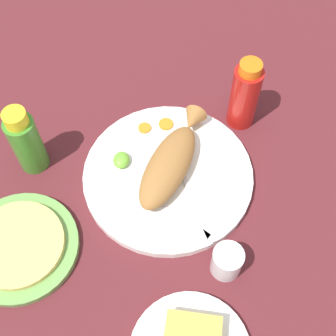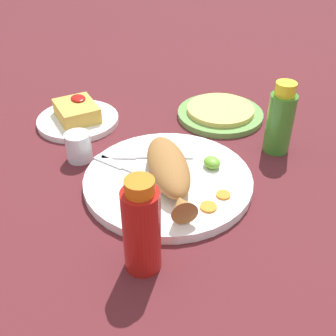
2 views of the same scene
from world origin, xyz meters
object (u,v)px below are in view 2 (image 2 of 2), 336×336
object	(u,v)px
hot_sauce_bottle_red	(142,228)
tortilla_plate	(220,114)
side_plate_fries	(78,120)
hot_sauce_bottle_green	(281,120)
fork_near	(127,169)
fork_far	(141,157)
main_plate	(168,180)
fried_fish	(169,170)
salt_cup	(79,148)

from	to	relation	value
hot_sauce_bottle_red	tortilla_plate	bearing A→B (deg)	-47.26
side_plate_fries	hot_sauce_bottle_green	bearing A→B (deg)	-132.48
fork_near	hot_sauce_bottle_red	distance (m)	0.23
fork_far	tortilla_plate	xyz separation A→B (m)	(0.09, -0.26, -0.01)
main_plate	fried_fish	bearing A→B (deg)	163.49
hot_sauce_bottle_green	salt_cup	size ratio (longest dim) A/B	2.58
fork_far	salt_cup	size ratio (longest dim) A/B	2.81
fried_fish	hot_sauce_bottle_red	bearing A→B (deg)	156.58
fork_far	side_plate_fries	world-z (taller)	fork_far
fried_fish	fork_far	size ratio (longest dim) A/B	1.42
fork_near	main_plate	bearing A→B (deg)	-162.68
fork_far	hot_sauce_bottle_green	distance (m)	0.30
hot_sauce_bottle_red	side_plate_fries	bearing A→B (deg)	-6.05
fork_far	hot_sauce_bottle_red	size ratio (longest dim) A/B	1.04
main_plate	salt_cup	world-z (taller)	salt_cup
main_plate	fork_far	size ratio (longest dim) A/B	1.91
salt_cup	hot_sauce_bottle_red	bearing A→B (deg)	178.96
main_plate	fried_fish	xyz separation A→B (m)	(-0.01, 0.00, 0.03)
fried_fish	hot_sauce_bottle_green	world-z (taller)	hot_sauce_bottle_green
fork_near	salt_cup	size ratio (longest dim) A/B	2.81
fork_far	salt_cup	distance (m)	0.13
hot_sauce_bottle_green	tortilla_plate	xyz separation A→B (m)	(0.18, 0.03, -0.07)
salt_cup	main_plate	bearing A→B (deg)	-143.08
hot_sauce_bottle_red	main_plate	bearing A→B (deg)	-38.54
main_plate	hot_sauce_bottle_green	distance (m)	0.27
fork_near	side_plate_fries	world-z (taller)	fork_near
fried_fish	side_plate_fries	xyz separation A→B (m)	(0.32, 0.07, -0.04)
main_plate	fork_near	size ratio (longest dim) A/B	1.91
main_plate	fork_near	world-z (taller)	fork_near
fried_fish	fork_near	xyz separation A→B (m)	(0.07, 0.06, -0.02)
hot_sauce_bottle_red	side_plate_fries	size ratio (longest dim) A/B	0.85
fork_far	side_plate_fries	xyz separation A→B (m)	(0.23, 0.06, -0.01)
hot_sauce_bottle_red	hot_sauce_bottle_green	size ratio (longest dim) A/B	1.05
hot_sauce_bottle_red	side_plate_fries	world-z (taller)	hot_sauce_bottle_red
fried_fish	side_plate_fries	distance (m)	0.33
fried_fish	main_plate	bearing A→B (deg)	0.00
fried_fish	fork_near	world-z (taller)	fried_fish
fried_fish	hot_sauce_bottle_red	world-z (taller)	hot_sauce_bottle_red
fork_near	tortilla_plate	world-z (taller)	fork_near
fork_near	fork_far	xyz separation A→B (m)	(0.03, -0.04, 0.00)
main_plate	fried_fish	distance (m)	0.04
main_plate	tortilla_plate	world-z (taller)	main_plate
main_plate	fork_near	xyz separation A→B (m)	(0.06, 0.06, 0.01)
main_plate	side_plate_fries	distance (m)	0.32
hot_sauce_bottle_red	tortilla_plate	size ratio (longest dim) A/B	0.78
fried_fish	tortilla_plate	size ratio (longest dim) A/B	1.16
hot_sauce_bottle_green	side_plate_fries	distance (m)	0.47
tortilla_plate	salt_cup	bearing A→B (deg)	92.37
fried_fish	hot_sauce_bottle_green	size ratio (longest dim) A/B	1.55
fork_near	hot_sauce_bottle_green	xyz separation A→B (m)	(-0.06, -0.32, 0.05)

